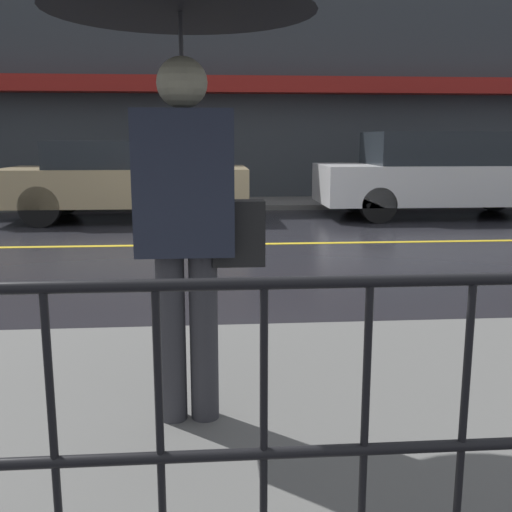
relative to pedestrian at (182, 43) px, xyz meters
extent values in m
plane|color=black|center=(0.40, 5.40, -1.84)|extent=(80.00, 80.00, 0.00)
cube|color=#60605E|center=(0.40, 0.05, -1.79)|extent=(28.00, 2.82, 0.10)
cube|color=#60605E|center=(0.40, 10.27, -1.79)|extent=(28.00, 1.87, 0.10)
cube|color=gold|center=(0.40, 5.40, -1.83)|extent=(25.20, 0.12, 0.01)
cube|color=#383D42|center=(0.40, 11.35, 1.19)|extent=(28.00, 0.30, 6.05)
cube|color=maroon|center=(0.40, 10.93, 0.76)|extent=(16.80, 0.55, 0.35)
cylinder|color=black|center=(0.40, -1.11, -0.80)|extent=(12.00, 0.04, 0.04)
cylinder|color=black|center=(0.40, -1.11, -1.31)|extent=(12.00, 0.04, 0.04)
cylinder|color=black|center=(-0.35, -1.11, -1.27)|extent=(0.02, 0.02, 0.94)
cylinder|color=black|center=(-0.05, -1.11, -1.27)|extent=(0.02, 0.02, 0.94)
cylinder|color=black|center=(0.25, -1.11, -1.27)|extent=(0.02, 0.02, 0.94)
cylinder|color=black|center=(0.55, -1.11, -1.27)|extent=(0.02, 0.02, 0.94)
cylinder|color=black|center=(0.85, -1.11, -1.27)|extent=(0.02, 0.02, 0.94)
cylinder|color=#333338|center=(-0.08, 0.00, -1.33)|extent=(0.13, 0.13, 0.81)
cylinder|color=#333338|center=(0.07, 0.00, -1.33)|extent=(0.13, 0.13, 0.81)
cube|color=#232838|center=(0.00, 0.00, -0.60)|extent=(0.44, 0.26, 0.64)
sphere|color=gray|center=(0.00, 0.00, -0.17)|extent=(0.22, 0.22, 0.22)
cylinder|color=#262628|center=(0.00, 0.00, -0.24)|extent=(0.02, 0.02, 0.73)
cube|color=black|center=(0.24, 0.00, -0.83)|extent=(0.24, 0.12, 0.30)
cube|color=tan|center=(-1.34, 8.14, -1.23)|extent=(4.25, 1.84, 0.64)
cube|color=#1E2328|center=(-1.51, 8.14, -0.68)|extent=(2.21, 1.70, 0.47)
cylinder|color=black|center=(-0.02, 8.95, -1.50)|extent=(0.68, 0.22, 0.68)
cylinder|color=black|center=(-0.02, 7.33, -1.50)|extent=(0.68, 0.22, 0.68)
cylinder|color=black|center=(-2.66, 8.95, -1.50)|extent=(0.68, 0.22, 0.68)
cylinder|color=black|center=(-2.66, 7.33, -1.50)|extent=(0.68, 0.22, 0.68)
cube|color=silver|center=(4.43, 8.14, -1.22)|extent=(4.56, 1.77, 0.70)
cube|color=#1E2328|center=(4.25, 8.14, -0.58)|extent=(2.37, 1.63, 0.59)
cylinder|color=black|center=(5.85, 8.91, -1.53)|extent=(0.62, 0.22, 0.62)
cylinder|color=black|center=(3.02, 8.91, -1.53)|extent=(0.62, 0.22, 0.62)
cylinder|color=black|center=(3.02, 7.36, -1.53)|extent=(0.62, 0.22, 0.62)
camera|label=1|loc=(0.10, -2.72, -0.41)|focal=42.00mm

